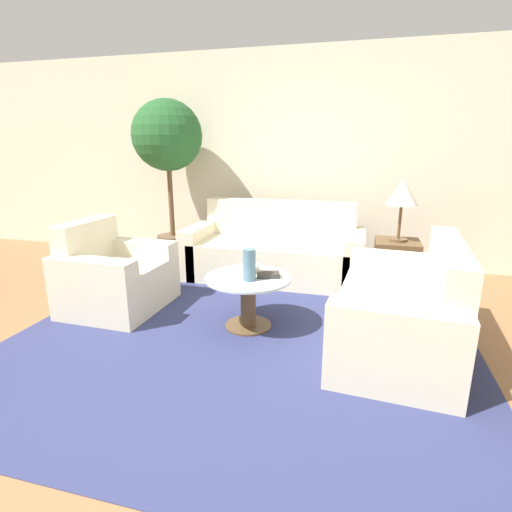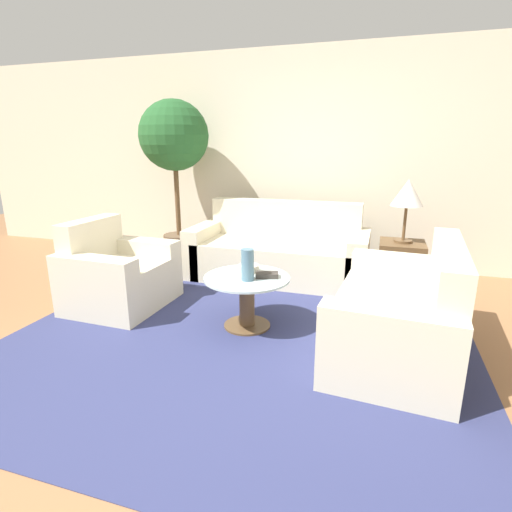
# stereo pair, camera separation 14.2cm
# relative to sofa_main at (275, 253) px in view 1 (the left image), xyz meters

# --- Properties ---
(ground_plane) EXTENTS (14.00, 14.00, 0.00)m
(ground_plane) POSITION_rel_sofa_main_xyz_m (0.10, -2.12, -0.28)
(ground_plane) COLOR #8E603D
(wall_back) EXTENTS (10.00, 0.06, 2.60)m
(wall_back) POSITION_rel_sofa_main_xyz_m (0.10, 0.73, 1.02)
(wall_back) COLOR beige
(wall_back) RESTS_ON ground_plane
(rug) EXTENTS (3.55, 3.61, 0.01)m
(rug) POSITION_rel_sofa_main_xyz_m (0.08, -1.39, -0.27)
(rug) COLOR navy
(rug) RESTS_ON ground_plane
(sofa_main) EXTENTS (1.98, 0.86, 0.85)m
(sofa_main) POSITION_rel_sofa_main_xyz_m (0.00, 0.00, 0.00)
(sofa_main) COLOR beige
(sofa_main) RESTS_ON ground_plane
(armchair) EXTENTS (0.81, 0.92, 0.81)m
(armchair) POSITION_rel_sofa_main_xyz_m (-1.26, -1.30, -0.00)
(armchair) COLOR beige
(armchair) RESTS_ON ground_plane
(loveseat) EXTENTS (0.93, 1.54, 0.83)m
(loveseat) POSITION_rel_sofa_main_xyz_m (1.31, -1.44, -0.00)
(loveseat) COLOR beige
(loveseat) RESTS_ON ground_plane
(coffee_table) EXTENTS (0.71, 0.71, 0.44)m
(coffee_table) POSITION_rel_sofa_main_xyz_m (0.08, -1.39, 0.01)
(coffee_table) COLOR brown
(coffee_table) RESTS_ON ground_plane
(side_table) EXTENTS (0.44, 0.44, 0.52)m
(side_table) POSITION_rel_sofa_main_xyz_m (1.32, -0.10, -0.01)
(side_table) COLOR brown
(side_table) RESTS_ON ground_plane
(table_lamp) EXTENTS (0.31, 0.31, 0.63)m
(table_lamp) POSITION_rel_sofa_main_xyz_m (1.32, -0.10, 0.73)
(table_lamp) COLOR brown
(table_lamp) RESTS_ON side_table
(potted_plant) EXTENTS (0.84, 0.84, 2.00)m
(potted_plant) POSITION_rel_sofa_main_xyz_m (-1.37, 0.18, 1.18)
(potted_plant) COLOR brown
(potted_plant) RESTS_ON ground_plane
(vase) EXTENTS (0.10, 0.10, 0.25)m
(vase) POSITION_rel_sofa_main_xyz_m (0.11, -1.46, 0.29)
(vase) COLOR slate
(vase) RESTS_ON coffee_table
(bowl) EXTENTS (0.18, 0.18, 0.06)m
(bowl) POSITION_rel_sofa_main_xyz_m (0.05, -1.25, 0.20)
(bowl) COLOR beige
(bowl) RESTS_ON coffee_table
(book_stack) EXTENTS (0.21, 0.16, 0.04)m
(book_stack) POSITION_rel_sofa_main_xyz_m (0.24, -1.35, 0.19)
(book_stack) COLOR #38332D
(book_stack) RESTS_ON coffee_table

